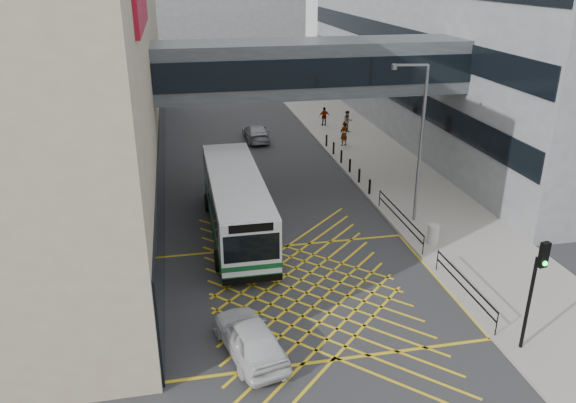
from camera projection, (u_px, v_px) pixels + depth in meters
ground at (307, 293)px, 23.90m from camera, size 120.00×120.00×0.00m
building_right at (525, 5)px, 46.17m from camera, size 24.09×44.00×20.00m
skybridge at (311, 67)px, 32.42m from camera, size 20.00×4.10×3.00m
pavement at (383, 166)px, 39.09m from camera, size 6.00×54.00×0.16m
box_junction at (307, 293)px, 23.90m from camera, size 12.00×9.00×0.01m
bus at (236, 202)px, 28.72m from camera, size 2.89×11.44×3.21m
car_white at (250, 337)px, 19.85m from camera, size 2.84×4.83×1.44m
car_dark at (241, 191)px, 33.07m from camera, size 1.78×4.34×1.35m
car_silver at (256, 132)px, 44.89m from camera, size 1.89×4.42×1.37m
traffic_light at (536, 281)px, 19.07m from camera, size 0.33×0.51×4.32m
street_lamp at (418, 135)px, 28.67m from camera, size 1.90×0.55×8.34m
litter_bin at (433, 234)px, 27.72m from camera, size 0.57×0.57×0.99m
kerb_railings at (426, 243)px, 26.30m from camera, size 0.05×12.54×1.00m
bollards at (346, 161)px, 38.38m from camera, size 0.14×10.14×0.90m
pedestrian_a at (344, 134)px, 42.94m from camera, size 0.88×0.78×1.83m
pedestrian_b at (348, 122)px, 46.47m from camera, size 0.94×0.63×1.79m
pedestrian_c at (324, 116)px, 48.49m from camera, size 0.95×0.46×1.60m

